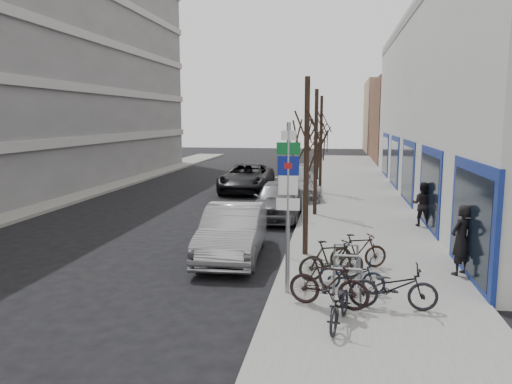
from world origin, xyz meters
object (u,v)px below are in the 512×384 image
(highway_sign_pole, at_px, (288,197))
(pedestrian_near, at_px, (461,240))
(tree_near, at_px, (307,124))
(parked_car_front, at_px, (233,232))
(meter_front, at_px, (289,233))
(bike_rack, at_px, (347,267))
(bike_near_right, at_px, (329,283))
(bike_mid_curb, at_px, (352,272))
(bike_far_inner, at_px, (358,251))
(bike_mid_inner, at_px, (332,260))
(bike_far_curb, at_px, (393,283))
(meter_back, at_px, (310,184))
(meter_mid, at_px, (302,202))
(pedestrian_far, at_px, (423,204))
(tree_mid, at_px, (316,122))
(bike_near_left, at_px, (340,302))
(lane_car, at_px, (247,178))
(tree_far, at_px, (321,121))
(parked_car_back, at_px, (297,183))
(parked_car_mid, at_px, (278,200))

(highway_sign_pole, relative_size, pedestrian_near, 2.22)
(tree_near, height_order, parked_car_front, tree_near)
(highway_sign_pole, bearing_deg, meter_front, 94.75)
(bike_rack, xyz_separation_m, bike_near_right, (-0.41, -1.39, 0.05))
(bike_mid_curb, xyz_separation_m, bike_far_inner, (0.24, 1.90, 0.01))
(bike_mid_inner, bearing_deg, bike_far_curb, -163.81)
(meter_back, bearing_deg, bike_mid_curb, -82.66)
(meter_mid, xyz_separation_m, pedestrian_far, (4.65, -0.25, 0.10))
(bike_far_inner, bearing_deg, tree_mid, -8.72)
(bike_near_right, bearing_deg, bike_near_left, -151.97)
(tree_mid, height_order, lane_car, tree_mid)
(tree_far, bearing_deg, parked_car_back, -131.10)
(meter_back, height_order, lane_car, lane_car)
(tree_mid, bearing_deg, tree_near, -90.00)
(parked_car_back, distance_m, pedestrian_far, 8.74)
(highway_sign_pole, height_order, lane_car, highway_sign_pole)
(parked_car_mid, bearing_deg, bike_mid_inner, -74.01)
(bike_near_right, height_order, bike_mid_curb, bike_near_right)
(bike_near_left, height_order, pedestrian_far, pedestrian_far)
(tree_mid, relative_size, bike_near_left, 3.33)
(tree_mid, height_order, pedestrian_near, tree_mid)
(tree_mid, bearing_deg, parked_car_back, 103.18)
(bike_rack, relative_size, bike_near_right, 1.24)
(highway_sign_pole, distance_m, bike_near_left, 2.80)
(tree_near, xyz_separation_m, lane_car, (-4.32, 13.75, -3.29))
(tree_far, distance_m, bike_far_curb, 17.63)
(tree_mid, xyz_separation_m, lane_car, (-4.32, 7.25, -3.29))
(bike_near_left, height_order, bike_near_right, bike_near_right)
(parked_car_front, height_order, parked_car_back, parked_car_back)
(bike_far_curb, bearing_deg, bike_mid_inner, 37.89)
(bike_far_inner, height_order, pedestrian_far, pedestrian_far)
(meter_mid, bearing_deg, parked_car_mid, 135.83)
(bike_mid_curb, xyz_separation_m, parked_car_back, (-2.51, 14.81, 0.21))
(meter_back, relative_size, bike_mid_curb, 0.79)
(parked_car_back, bearing_deg, meter_mid, -88.65)
(tree_far, relative_size, bike_mid_inner, 3.09)
(meter_mid, relative_size, bike_near_left, 0.77)
(highway_sign_pole, xyz_separation_m, tree_near, (0.20, 3.51, 1.65))
(bike_near_right, bearing_deg, pedestrian_near, -35.73)
(tree_near, relative_size, meter_front, 4.33)
(bike_near_left, height_order, bike_mid_inner, bike_mid_inner)
(bike_far_inner, bearing_deg, tree_far, -13.79)
(tree_near, bearing_deg, bike_near_right, -79.58)
(bike_near_left, height_order, parked_car_mid, parked_car_mid)
(bike_far_curb, height_order, parked_car_front, parked_car_front)
(bike_far_curb, bearing_deg, parked_car_front, 48.74)
(pedestrian_near, bearing_deg, lane_car, -103.74)
(tree_far, xyz_separation_m, meter_back, (-0.45, -2.50, -3.19))
(meter_front, relative_size, lane_car, 0.22)
(tree_far, distance_m, bike_far_inner, 14.77)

